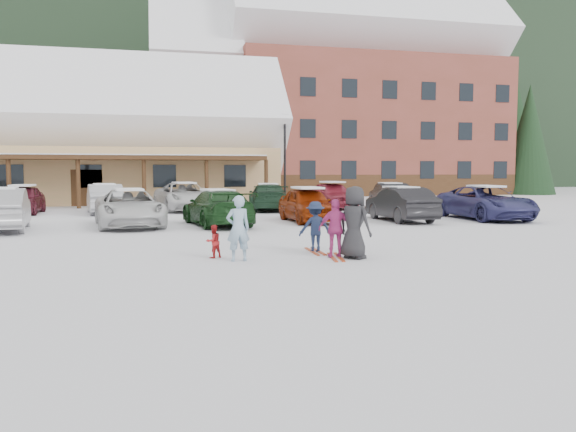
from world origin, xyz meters
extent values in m
plane|color=silver|center=(0.00, 0.00, 0.00)|extent=(160.00, 160.00, 0.00)
cube|color=black|center=(0.00, 85.00, 19.00)|extent=(300.00, 70.00, 38.00)
cube|color=tan|center=(-9.00, 28.00, 1.80)|extent=(28.00, 10.00, 3.60)
cube|color=#422814|center=(-9.00, 21.80, 2.90)|extent=(25.20, 2.60, 0.25)
cube|color=white|center=(-9.00, 28.00, 5.54)|extent=(29.12, 9.69, 9.69)
cube|color=brown|center=(16.00, 38.00, 6.00)|extent=(24.00, 14.00, 12.00)
cube|color=brown|center=(0.50, 38.00, 4.50)|extent=(7.00, 12.60, 9.00)
cube|color=white|center=(16.00, 38.00, 14.69)|extent=(24.96, 13.57, 13.57)
cube|color=#422814|center=(16.00, 31.04, 0.90)|extent=(24.00, 0.10, 1.80)
cylinder|color=black|center=(5.40, 23.56, 2.79)|extent=(0.16, 0.16, 5.58)
cube|color=black|center=(5.40, 23.56, 5.71)|extent=(0.50, 0.25, 0.25)
cylinder|color=black|center=(30.00, 32.00, 0.66)|extent=(0.60, 0.60, 1.32)
cone|color=black|center=(30.00, 32.00, 6.27)|extent=(4.84, 4.84, 9.90)
cylinder|color=black|center=(6.00, 44.00, 0.54)|extent=(0.60, 0.60, 1.08)
cone|color=black|center=(6.00, 44.00, 5.13)|extent=(3.96, 3.96, 8.10)
cylinder|color=black|center=(34.00, 46.00, 0.69)|extent=(0.60, 0.60, 1.38)
cone|color=black|center=(34.00, 46.00, 6.55)|extent=(5.06, 5.06, 10.35)
imported|color=#8CABC3|center=(-1.06, 0.39, 0.78)|extent=(0.60, 0.43, 1.56)
imported|color=red|center=(-1.58, 0.98, 0.41)|extent=(0.49, 0.46, 0.82)
imported|color=#17223D|center=(1.13, 1.41, 0.67)|extent=(0.88, 0.52, 1.33)
cube|color=#AF3D19|center=(1.13, 1.41, 0.01)|extent=(0.24, 1.41, 0.03)
imported|color=#BA347C|center=(1.35, 0.33, 0.73)|extent=(0.90, 0.49, 1.45)
cube|color=#AF3D19|center=(1.35, 0.33, 0.01)|extent=(0.43, 1.41, 0.03)
imported|color=#242426|center=(1.75, 0.10, 0.89)|extent=(0.96, 1.03, 1.77)
imported|color=#A1A0A4|center=(-8.28, 8.99, 0.76)|extent=(2.25, 4.79, 1.52)
imported|color=silver|center=(-3.95, 9.55, 0.72)|extent=(3.03, 5.42, 1.43)
imported|color=#163A17|center=(-0.61, 9.14, 0.70)|extent=(2.72, 5.07, 1.40)
imported|color=maroon|center=(3.22, 9.86, 0.72)|extent=(1.87, 4.29, 1.44)
imported|color=black|center=(7.18, 9.32, 0.72)|extent=(1.60, 4.42, 1.45)
imported|color=navy|center=(11.20, 9.28, 0.73)|extent=(2.46, 5.29, 1.47)
imported|color=#5B1A27|center=(-9.36, 17.26, 0.71)|extent=(1.78, 4.22, 1.42)
imported|color=#B4B5BA|center=(-5.45, 16.59, 0.74)|extent=(2.22, 4.65, 1.47)
imported|color=silver|center=(-1.47, 17.68, 0.75)|extent=(3.36, 5.75, 1.50)
imported|color=#1C3925|center=(2.93, 16.82, 0.72)|extent=(2.65, 5.16, 1.43)
imported|color=maroon|center=(6.76, 17.52, 0.76)|extent=(2.01, 4.52, 1.51)
imported|color=black|center=(9.84, 16.56, 0.72)|extent=(2.22, 4.57, 1.44)
camera|label=1|loc=(-2.94, -12.73, 2.15)|focal=35.00mm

